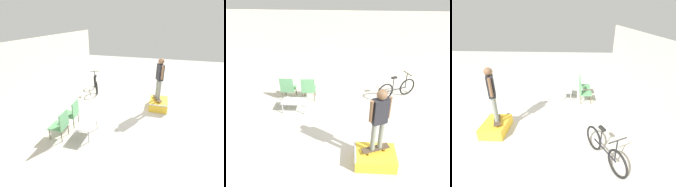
% 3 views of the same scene
% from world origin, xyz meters
% --- Properties ---
extents(ground_plane, '(24.00, 24.00, 0.00)m').
position_xyz_m(ground_plane, '(0.00, 0.00, 0.00)').
color(ground_plane, '#B7B2A8').
extents(house_wall_back, '(12.00, 0.06, 3.00)m').
position_xyz_m(house_wall_back, '(0.00, 4.31, 1.50)').
color(house_wall_back, beige).
rests_on(house_wall_back, ground_plane).
extents(skate_ramp_box, '(1.11, 0.78, 0.39)m').
position_xyz_m(skate_ramp_box, '(1.35, -0.99, 0.18)').
color(skate_ramp_box, gold).
rests_on(skate_ramp_box, ground_plane).
extents(skateboard_on_ramp, '(0.78, 0.46, 0.07)m').
position_xyz_m(skateboard_on_ramp, '(1.36, -0.91, 0.45)').
color(skateboard_on_ramp, '#473828').
rests_on(skateboard_on_ramp, skate_ramp_box).
extents(person_skater, '(0.53, 0.33, 1.79)m').
position_xyz_m(person_skater, '(1.36, -0.91, 1.52)').
color(person_skater, gray).
rests_on(person_skater, skateboard_on_ramp).
extents(coffee_table, '(0.86, 0.52, 0.42)m').
position_xyz_m(coffee_table, '(-1.38, 1.30, 0.37)').
color(coffee_table, '#9E9EA3').
rests_on(coffee_table, ground_plane).
extents(patio_chair_left, '(0.52, 0.52, 0.98)m').
position_xyz_m(patio_chair_left, '(-1.78, 2.07, 0.53)').
color(patio_chair_left, brown).
rests_on(patio_chair_left, ground_plane).
extents(patio_chair_right, '(0.55, 0.55, 0.98)m').
position_xyz_m(patio_chair_right, '(-0.97, 2.07, 0.53)').
color(patio_chair_right, brown).
rests_on(patio_chair_right, ground_plane).
extents(bicycle, '(1.62, 0.86, 1.01)m').
position_xyz_m(bicycle, '(2.49, 2.47, 0.38)').
color(bicycle, black).
rests_on(bicycle, ground_plane).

